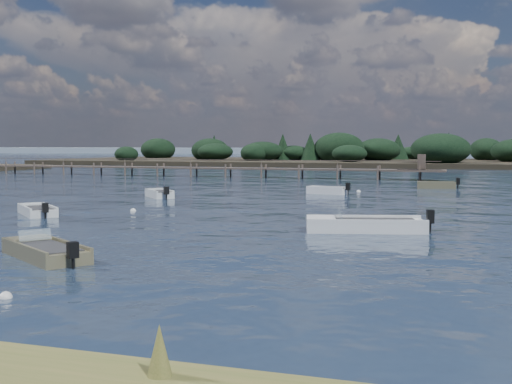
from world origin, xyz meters
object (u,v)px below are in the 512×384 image
(dinghy_mid_grey, at_px, (37,212))
(tender_far_grey, at_px, (159,195))
(dinghy_mid_white_a, at_px, (365,227))
(dinghy_near_olive, at_px, (45,254))
(tender_far_white, at_px, (327,192))
(tender_far_grey_b, at_px, (436,187))
(jetty, at_px, (194,168))

(dinghy_mid_grey, relative_size, tender_far_grey, 1.16)
(dinghy_mid_white_a, bearing_deg, tender_far_grey, 140.96)
(dinghy_mid_grey, distance_m, tender_far_grey, 12.13)
(dinghy_near_olive, xyz_separation_m, tender_far_grey, (-7.33, 22.96, 0.02))
(tender_far_white, height_order, dinghy_mid_grey, tender_far_white)
(dinghy_mid_white_a, bearing_deg, tender_far_grey_b, 86.36)
(tender_far_white, xyz_separation_m, dinghy_near_olive, (-3.22, -29.79, -0.02))
(tender_far_grey, bearing_deg, dinghy_mid_white_a, -39.04)
(tender_far_grey, relative_size, jetty, 0.05)
(tender_far_white, xyz_separation_m, dinghy_mid_grey, (-11.66, -18.90, -0.02))
(dinghy_mid_white_a, height_order, dinghy_near_olive, dinghy_mid_white_a)
(dinghy_near_olive, bearing_deg, tender_far_white, 83.82)
(tender_far_grey_b, xyz_separation_m, dinghy_near_olive, (-10.81, -38.48, -0.03))
(tender_far_grey, xyz_separation_m, jetty, (-9.62, 28.17, 0.83))
(tender_far_grey_b, xyz_separation_m, jetty, (-27.76, 12.65, 0.82))
(tender_far_white, relative_size, tender_far_grey_b, 0.96)
(jetty, bearing_deg, tender_far_white, -46.61)
(dinghy_mid_white_a, relative_size, dinghy_near_olive, 1.29)
(dinghy_near_olive, bearing_deg, dinghy_mid_grey, 127.77)
(jetty, bearing_deg, dinghy_mid_white_a, -57.94)
(tender_far_grey, bearing_deg, jetty, 108.86)
(tender_far_grey_b, bearing_deg, dinghy_mid_white_a, -93.64)
(dinghy_mid_grey, height_order, dinghy_near_olive, dinghy_near_olive)
(dinghy_near_olive, relative_size, tender_far_grey, 1.35)
(dinghy_mid_white_a, distance_m, jetty, 48.85)
(dinghy_near_olive, distance_m, tender_far_grey, 24.10)
(dinghy_near_olive, relative_size, jetty, 0.07)
(tender_far_white, height_order, jetty, jetty)
(jetty, bearing_deg, tender_far_grey, -71.14)
(tender_far_grey_b, relative_size, tender_far_grey, 1.11)
(dinghy_mid_grey, xyz_separation_m, tender_far_grey, (1.11, 12.08, 0.02))
(tender_far_white, xyz_separation_m, tender_far_grey_b, (7.58, 8.69, 0.01))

